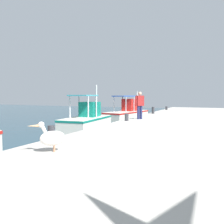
% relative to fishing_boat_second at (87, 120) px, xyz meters
% --- Properties ---
extents(quay_pier, '(36.00, 10.00, 0.80)m').
position_rel_fishing_boat_second_xyz_m(quay_pier, '(-1.33, -7.74, -0.23)').
color(quay_pier, '#BCB7AD').
rests_on(quay_pier, ground).
extents(fishing_boat_second, '(4.75, 2.22, 3.05)m').
position_rel_fishing_boat_second_xyz_m(fishing_boat_second, '(0.00, 0.00, 0.00)').
color(fishing_boat_second, silver).
rests_on(fishing_boat_second, ground).
extents(fishing_boat_third, '(6.01, 2.74, 2.70)m').
position_rel_fishing_boat_second_xyz_m(fishing_boat_third, '(7.88, 0.03, -0.00)').
color(fishing_boat_third, silver).
rests_on(fishing_boat_third, ground).
extents(pelican, '(0.84, 0.81, 0.82)m').
position_rel_fishing_boat_second_xyz_m(pelican, '(-8.81, -4.06, 0.57)').
color(pelican, tan).
rests_on(pelican, quay_pier).
extents(fisherman_standing, '(0.54, 0.47, 1.72)m').
position_rel_fishing_boat_second_xyz_m(fisherman_standing, '(0.46, -3.55, 1.13)').
color(fisherman_standing, '#1E234C').
rests_on(fisherman_standing, quay_pier).
extents(mooring_bollard_nearest, '(0.23, 0.23, 0.53)m').
position_rel_fishing_boat_second_xyz_m(mooring_bollard_nearest, '(-7.76, -3.19, 0.43)').
color(mooring_bollard_nearest, '#333338').
rests_on(mooring_bollard_nearest, quay_pier).
extents(mooring_bollard_second, '(0.23, 0.23, 0.43)m').
position_rel_fishing_boat_second_xyz_m(mooring_bollard_second, '(-0.90, -3.19, 0.38)').
color(mooring_bollard_second, '#333338').
rests_on(mooring_bollard_second, quay_pier).
extents(mooring_bollard_third, '(0.22, 0.22, 0.54)m').
position_rel_fishing_boat_second_xyz_m(mooring_bollard_third, '(5.22, -3.19, 0.44)').
color(mooring_bollard_third, '#333338').
rests_on(mooring_bollard_third, quay_pier).
extents(mooring_bollard_fourth, '(0.21, 0.21, 0.35)m').
position_rel_fishing_boat_second_xyz_m(mooring_bollard_fourth, '(10.69, -3.19, 0.34)').
color(mooring_bollard_fourth, '#333338').
rests_on(mooring_bollard_fourth, quay_pier).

